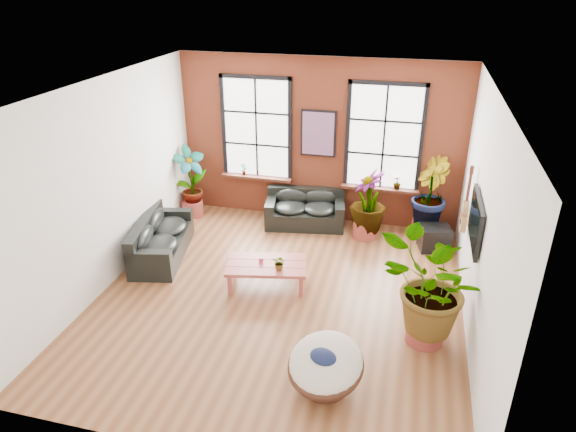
# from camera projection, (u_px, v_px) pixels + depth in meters

# --- Properties ---
(room) EXTENTS (6.04, 6.54, 3.54)m
(room) POSITION_uv_depth(u_px,v_px,m) (281.00, 200.00, 8.07)
(room) COLOR brown
(room) RESTS_ON ground
(sofa_back) EXTENTS (1.78, 1.07, 0.77)m
(sofa_back) POSITION_uv_depth(u_px,v_px,m) (305.00, 210.00, 11.06)
(sofa_back) COLOR black
(sofa_back) RESTS_ON ground
(sofa_left) EXTENTS (1.19, 2.06, 0.77)m
(sofa_left) POSITION_uv_depth(u_px,v_px,m) (159.00, 239.00, 9.83)
(sofa_left) COLOR black
(sofa_left) RESTS_ON ground
(coffee_table) EXTENTS (1.49, 1.04, 0.53)m
(coffee_table) POSITION_uv_depth(u_px,v_px,m) (267.00, 266.00, 8.87)
(coffee_table) COLOR #A04039
(coffee_table) RESTS_ON ground
(papasan_chair) EXTENTS (1.27, 1.28, 0.75)m
(papasan_chair) POSITION_uv_depth(u_px,v_px,m) (325.00, 365.00, 6.64)
(papasan_chair) COLOR #462619
(papasan_chair) RESTS_ON ground
(poster) EXTENTS (0.74, 0.06, 0.98)m
(poster) POSITION_uv_depth(u_px,v_px,m) (318.00, 134.00, 10.64)
(poster) COLOR black
(poster) RESTS_ON room
(tv_wall_unit) EXTENTS (0.13, 1.86, 1.20)m
(tv_wall_unit) POSITION_uv_depth(u_px,v_px,m) (472.00, 219.00, 7.91)
(tv_wall_unit) COLOR black
(tv_wall_unit) RESTS_ON room
(media_box) EXTENTS (0.67, 0.60, 0.48)m
(media_box) POSITION_uv_depth(u_px,v_px,m) (434.00, 238.00, 10.11)
(media_box) COLOR black
(media_box) RESTS_ON ground
(pot_back_left) EXTENTS (0.50, 0.50, 0.35)m
(pot_back_left) POSITION_uv_depth(u_px,v_px,m) (192.00, 208.00, 11.56)
(pot_back_left) COLOR #943830
(pot_back_left) RESTS_ON ground
(pot_back_right) EXTENTS (0.67, 0.67, 0.38)m
(pot_back_right) POSITION_uv_depth(u_px,v_px,m) (424.00, 227.00, 10.67)
(pot_back_right) COLOR #943830
(pot_back_right) RESTS_ON ground
(pot_right_wall) EXTENTS (0.71, 0.71, 0.41)m
(pot_right_wall) POSITION_uv_depth(u_px,v_px,m) (425.00, 329.00, 7.60)
(pot_right_wall) COLOR #943830
(pot_right_wall) RESTS_ON ground
(pot_mid) EXTENTS (0.58, 0.58, 0.36)m
(pot_mid) POSITION_uv_depth(u_px,v_px,m) (365.00, 229.00, 10.60)
(pot_mid) COLOR #943830
(pot_mid) RESTS_ON ground
(floor_plant_back_left) EXTENTS (0.91, 0.93, 1.47)m
(floor_plant_back_left) POSITION_uv_depth(u_px,v_px,m) (190.00, 179.00, 11.24)
(floor_plant_back_left) COLOR #2C5616
(floor_plant_back_left) RESTS_ON ground
(floor_plant_back_right) EXTENTS (0.88, 1.00, 1.55)m
(floor_plant_back_right) POSITION_uv_depth(u_px,v_px,m) (428.00, 194.00, 10.36)
(floor_plant_back_right) COLOR #2C5616
(floor_plant_back_right) RESTS_ON ground
(floor_plant_right_wall) EXTENTS (1.84, 1.80, 1.54)m
(floor_plant_right_wall) POSITION_uv_depth(u_px,v_px,m) (431.00, 289.00, 7.26)
(floor_plant_right_wall) COLOR #2C5616
(floor_plant_right_wall) RESTS_ON ground
(floor_plant_mid) EXTENTS (0.92, 0.92, 1.31)m
(floor_plant_mid) POSITION_uv_depth(u_px,v_px,m) (368.00, 201.00, 10.36)
(floor_plant_mid) COLOR #2C5616
(floor_plant_mid) RESTS_ON ground
(table_plant) EXTENTS (0.27, 0.25, 0.26)m
(table_plant) POSITION_uv_depth(u_px,v_px,m) (280.00, 263.00, 8.62)
(table_plant) COLOR #2C5616
(table_plant) RESTS_ON coffee_table
(sill_plant_left) EXTENTS (0.17, 0.17, 0.27)m
(sill_plant_left) POSITION_uv_depth(u_px,v_px,m) (244.00, 169.00, 11.35)
(sill_plant_left) COLOR #2C5616
(sill_plant_left) RESTS_ON room
(sill_plant_right) EXTENTS (0.19, 0.19, 0.27)m
(sill_plant_right) POSITION_uv_depth(u_px,v_px,m) (397.00, 183.00, 10.62)
(sill_plant_right) COLOR #2C5616
(sill_plant_right) RESTS_ON room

